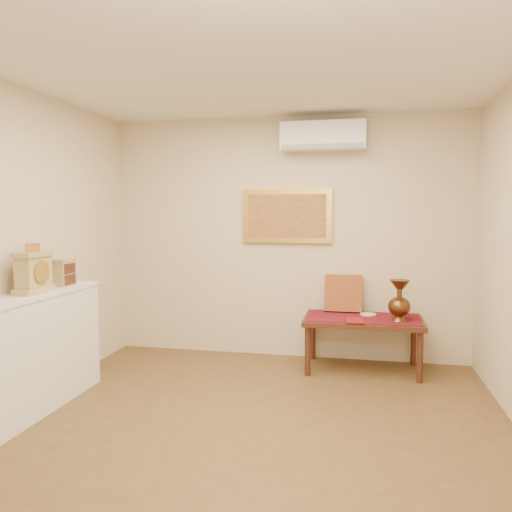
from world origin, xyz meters
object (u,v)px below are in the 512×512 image
(mantel_clock, at_px, (34,272))
(display_ledge, at_px, (12,361))
(wooden_chest, at_px, (62,272))
(brass_urn_tall, at_px, (399,296))
(low_table, at_px, (363,324))

(mantel_clock, bearing_deg, display_ledge, -94.94)
(mantel_clock, distance_m, wooden_chest, 0.41)
(brass_urn_tall, relative_size, wooden_chest, 2.05)
(wooden_chest, bearing_deg, mantel_clock, -89.14)
(display_ledge, bearing_deg, mantel_clock, 85.06)
(brass_urn_tall, height_order, wooden_chest, wooden_chest)
(display_ledge, height_order, mantel_clock, mantel_clock)
(wooden_chest, bearing_deg, low_table, 24.37)
(low_table, bearing_deg, brass_urn_tall, -15.52)
(brass_urn_tall, bearing_deg, display_ledge, -149.51)
(brass_urn_tall, height_order, display_ledge, brass_urn_tall)
(display_ledge, relative_size, low_table, 1.68)
(display_ledge, distance_m, wooden_chest, 0.91)
(display_ledge, xyz_separation_m, mantel_clock, (0.02, 0.27, 0.66))
(brass_urn_tall, bearing_deg, wooden_chest, -159.82)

